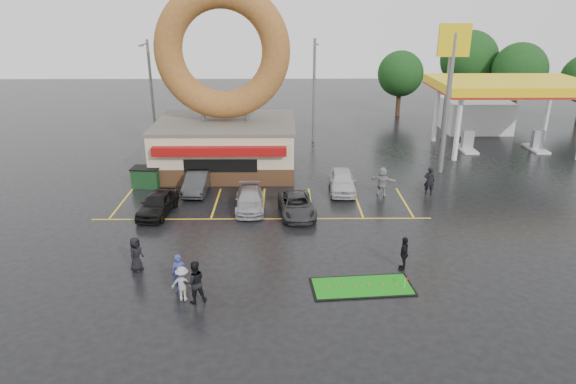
{
  "coord_description": "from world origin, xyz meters",
  "views": [
    {
      "loc": [
        1.28,
        -24.3,
        12.14
      ],
      "look_at": [
        1.53,
        2.04,
        2.2
      ],
      "focal_mm": 32.0,
      "sensor_mm": 36.0,
      "label": 1
    }
  ],
  "objects_px": {
    "shell_sign": "(451,72)",
    "streetlight_mid": "(314,88)",
    "streetlight_left": "(151,91)",
    "person_cameraman": "(404,253)",
    "dumpster": "(147,178)",
    "donut_shop": "(225,111)",
    "car_black": "(158,203)",
    "streetlight_right": "(447,86)",
    "car_dgrey": "(197,182)",
    "car_silver": "(250,200)",
    "putting_green": "(362,287)",
    "car_grey": "(297,205)",
    "person_blue": "(179,273)",
    "car_white": "(342,181)",
    "gas_station": "(494,100)"
  },
  "relations": [
    {
      "from": "streetlight_mid",
      "to": "streetlight_right",
      "type": "bearing_deg",
      "value": 4.76
    },
    {
      "from": "donut_shop",
      "to": "car_black",
      "type": "height_order",
      "value": "donut_shop"
    },
    {
      "from": "car_dgrey",
      "to": "putting_green",
      "type": "distance_m",
      "value": 15.41
    },
    {
      "from": "shell_sign",
      "to": "car_silver",
      "type": "height_order",
      "value": "shell_sign"
    },
    {
      "from": "car_dgrey",
      "to": "person_blue",
      "type": "height_order",
      "value": "person_blue"
    },
    {
      "from": "car_white",
      "to": "car_black",
      "type": "bearing_deg",
      "value": -159.06
    },
    {
      "from": "streetlight_mid",
      "to": "putting_green",
      "type": "relative_size",
      "value": 1.92
    },
    {
      "from": "dumpster",
      "to": "putting_green",
      "type": "bearing_deg",
      "value": -40.95
    },
    {
      "from": "streetlight_mid",
      "to": "car_black",
      "type": "distance_m",
      "value": 20.04
    },
    {
      "from": "shell_sign",
      "to": "streetlight_left",
      "type": "height_order",
      "value": "shell_sign"
    },
    {
      "from": "streetlight_left",
      "to": "car_silver",
      "type": "height_order",
      "value": "streetlight_left"
    },
    {
      "from": "putting_green",
      "to": "shell_sign",
      "type": "bearing_deg",
      "value": 63.28
    },
    {
      "from": "donut_shop",
      "to": "car_black",
      "type": "distance_m",
      "value": 10.1
    },
    {
      "from": "car_black",
      "to": "car_silver",
      "type": "distance_m",
      "value": 5.51
    },
    {
      "from": "donut_shop",
      "to": "streetlight_mid",
      "type": "distance_m",
      "value": 10.59
    },
    {
      "from": "donut_shop",
      "to": "streetlight_right",
      "type": "bearing_deg",
      "value": 25.21
    },
    {
      "from": "donut_shop",
      "to": "car_white",
      "type": "height_order",
      "value": "donut_shop"
    },
    {
      "from": "shell_sign",
      "to": "streetlight_mid",
      "type": "bearing_deg",
      "value": 135.27
    },
    {
      "from": "person_blue",
      "to": "dumpster",
      "type": "bearing_deg",
      "value": 101.33
    },
    {
      "from": "car_dgrey",
      "to": "car_white",
      "type": "height_order",
      "value": "car_white"
    },
    {
      "from": "streetlight_right",
      "to": "car_dgrey",
      "type": "xyz_separation_m",
      "value": [
        -20.47,
        -13.92,
        -4.11
      ]
    },
    {
      "from": "streetlight_right",
      "to": "car_silver",
      "type": "distance_m",
      "value": 24.24
    },
    {
      "from": "streetlight_right",
      "to": "putting_green",
      "type": "height_order",
      "value": "streetlight_right"
    },
    {
      "from": "car_grey",
      "to": "dumpster",
      "type": "distance_m",
      "value": 11.34
    },
    {
      "from": "donut_shop",
      "to": "streetlight_mid",
      "type": "bearing_deg",
      "value": 48.62
    },
    {
      "from": "shell_sign",
      "to": "car_white",
      "type": "bearing_deg",
      "value": -152.83
    },
    {
      "from": "gas_station",
      "to": "streetlight_left",
      "type": "relative_size",
      "value": 1.52
    },
    {
      "from": "gas_station",
      "to": "car_white",
      "type": "relative_size",
      "value": 3.24
    },
    {
      "from": "car_silver",
      "to": "car_grey",
      "type": "distance_m",
      "value": 2.99
    },
    {
      "from": "car_silver",
      "to": "car_grey",
      "type": "relative_size",
      "value": 0.98
    },
    {
      "from": "streetlight_left",
      "to": "car_grey",
      "type": "xyz_separation_m",
      "value": [
        12.07,
        -15.86,
        -4.19
      ]
    },
    {
      "from": "car_grey",
      "to": "person_blue",
      "type": "xyz_separation_m",
      "value": [
        -5.37,
        -8.56,
        0.28
      ]
    },
    {
      "from": "shell_sign",
      "to": "car_dgrey",
      "type": "height_order",
      "value": "shell_sign"
    },
    {
      "from": "streetlight_mid",
      "to": "car_black",
      "type": "bearing_deg",
      "value": -121.5
    },
    {
      "from": "streetlight_right",
      "to": "car_dgrey",
      "type": "bearing_deg",
      "value": -145.79
    },
    {
      "from": "streetlight_right",
      "to": "person_blue",
      "type": "height_order",
      "value": "streetlight_right"
    },
    {
      "from": "streetlight_left",
      "to": "streetlight_mid",
      "type": "xyz_separation_m",
      "value": [
        14.0,
        1.0,
        0.0
      ]
    },
    {
      "from": "streetlight_left",
      "to": "car_white",
      "type": "distance_m",
      "value": 19.74
    },
    {
      "from": "car_dgrey",
      "to": "donut_shop",
      "type": "bearing_deg",
      "value": 75.66
    },
    {
      "from": "streetlight_right",
      "to": "person_blue",
      "type": "xyz_separation_m",
      "value": [
        -19.3,
        -26.42,
        -3.91
      ]
    },
    {
      "from": "shell_sign",
      "to": "streetlight_mid",
      "type": "relative_size",
      "value": 1.18
    },
    {
      "from": "car_black",
      "to": "car_silver",
      "type": "height_order",
      "value": "car_black"
    },
    {
      "from": "gas_station",
      "to": "streetlight_mid",
      "type": "bearing_deg",
      "value": -179.92
    },
    {
      "from": "car_black",
      "to": "car_grey",
      "type": "bearing_deg",
      "value": 6.67
    },
    {
      "from": "donut_shop",
      "to": "streetlight_mid",
      "type": "relative_size",
      "value": 1.5
    },
    {
      "from": "streetlight_left",
      "to": "person_cameraman",
      "type": "height_order",
      "value": "streetlight_left"
    },
    {
      "from": "streetlight_left",
      "to": "dumpster",
      "type": "distance_m",
      "value": 11.78
    },
    {
      "from": "car_silver",
      "to": "putting_green",
      "type": "height_order",
      "value": "car_silver"
    },
    {
      "from": "shell_sign",
      "to": "putting_green",
      "type": "bearing_deg",
      "value": -116.72
    },
    {
      "from": "streetlight_left",
      "to": "streetlight_right",
      "type": "distance_m",
      "value": 26.08
    }
  ]
}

